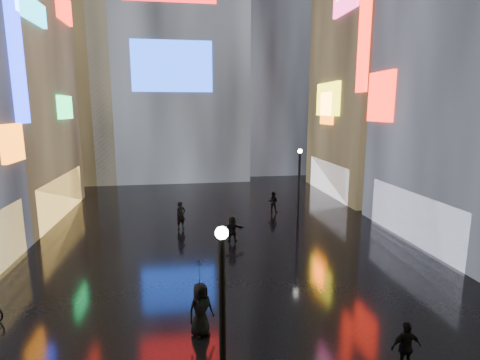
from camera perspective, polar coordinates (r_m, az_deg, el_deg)
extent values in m
plane|color=black|center=(23.84, -2.98, -8.30)|extent=(140.00, 140.00, 0.00)
cube|color=orange|center=(22.53, -31.38, 4.83)|extent=(0.25, 2.24, 1.94)
cube|color=#142BFF|center=(24.24, -31.01, 16.92)|extent=(0.25, 1.40, 8.00)
cube|color=#FFC659|center=(30.43, -25.56, -2.23)|extent=(0.20, 10.00, 3.00)
cube|color=#1BF665|center=(31.45, -25.12, 10.00)|extent=(0.25, 3.00, 1.71)
cube|color=#1AD0FF|center=(27.11, -29.39, 21.86)|extent=(0.25, 4.84, 1.37)
cube|color=#FF1A0C|center=(34.11, -25.25, 22.53)|extent=(0.25, 3.32, 1.94)
cube|color=white|center=(24.39, 24.83, -5.18)|extent=(0.20, 9.00, 3.00)
cube|color=#FF1A0C|center=(26.96, 20.68, 11.78)|extent=(0.25, 2.99, 3.26)
cube|color=#FF1A0C|center=(30.15, 18.54, 22.13)|extent=(0.25, 1.40, 10.00)
cube|color=black|center=(37.73, 21.53, 19.52)|extent=(10.00, 12.00, 28.00)
cube|color=white|center=(35.62, 13.32, 0.30)|extent=(0.20, 9.00, 3.00)
cube|color=yellow|center=(35.28, 13.24, 11.89)|extent=(0.25, 4.92, 2.91)
cube|color=orange|center=(35.38, 13.11, 10.57)|extent=(0.25, 2.63, 2.87)
cube|color=#194CFF|center=(39.57, -10.32, 16.70)|extent=(8.00, 0.20, 5.00)
cube|color=black|center=(50.57, 4.47, 21.21)|extent=(12.00, 12.00, 34.00)
cube|color=black|center=(46.26, -24.54, 16.29)|extent=(10.00, 10.00, 26.00)
cylinder|color=black|center=(9.56, -2.66, -22.69)|extent=(0.16, 0.16, 5.00)
sphere|color=white|center=(8.43, -2.81, -8.07)|extent=(0.30, 0.30, 0.30)
cylinder|color=black|center=(25.47, 8.96, -1.34)|extent=(0.16, 0.16, 5.00)
sphere|color=white|center=(25.07, 9.13, 4.37)|extent=(0.30, 0.30, 0.30)
imported|color=black|center=(13.17, 23.98, -22.21)|extent=(0.94, 0.40, 1.60)
imported|color=black|center=(13.76, -6.01, -19.00)|extent=(1.11, 0.96, 1.91)
imported|color=black|center=(22.39, -1.18, -7.50)|extent=(1.47, 0.65, 1.53)
imported|color=black|center=(24.97, -9.00, -5.33)|extent=(0.80, 0.72, 1.84)
imported|color=black|center=(28.78, 5.06, -3.34)|extent=(0.94, 0.85, 1.59)
imported|color=black|center=(13.13, -6.13, -13.73)|extent=(1.04, 1.03, 0.87)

